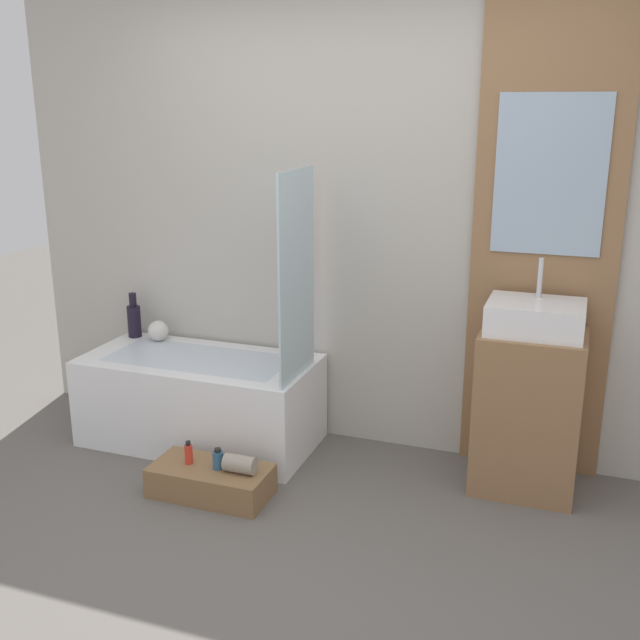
{
  "coord_description": "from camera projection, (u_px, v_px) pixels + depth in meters",
  "views": [
    {
      "loc": [
        1.19,
        -2.36,
        1.91
      ],
      "look_at": [
        0.07,
        0.72,
        0.96
      ],
      "focal_mm": 42.0,
      "sensor_mm": 36.0,
      "label": 1
    }
  ],
  "objects": [
    {
      "name": "vase_round_light",
      "position": [
        158.0,
        331.0,
        4.57
      ],
      "size": [
        0.13,
        0.13,
        0.13
      ],
      "primitive_type": "sphere",
      "color": "silver",
      "rests_on": "bathtub"
    },
    {
      "name": "wall_wood_accent",
      "position": [
        546.0,
        226.0,
        3.74
      ],
      "size": [
        0.73,
        0.04,
        2.6
      ],
      "color": "#8E6642",
      "rests_on": "ground_plane"
    },
    {
      "name": "glass_shower_screen",
      "position": [
        297.0,
        276.0,
        3.85
      ],
      "size": [
        0.01,
        0.47,
        1.09
      ],
      "primitive_type": "cube",
      "color": "silver",
      "rests_on": "bathtub"
    },
    {
      "name": "wooden_step_bench",
      "position": [
        211.0,
        481.0,
        3.78
      ],
      "size": [
        0.6,
        0.3,
        0.15
      ],
      "primitive_type": "cube",
      "color": "olive",
      "rests_on": "ground_plane"
    },
    {
      "name": "wall_tiled_back",
      "position": [
        361.0,
        219.0,
        4.12
      ],
      "size": [
        4.2,
        0.06,
        2.6
      ],
      "primitive_type": "cube",
      "color": "#B7B2A8",
      "rests_on": "ground_plane"
    },
    {
      "name": "sink",
      "position": [
        536.0,
        317.0,
        3.64
      ],
      "size": [
        0.46,
        0.36,
        0.35
      ],
      "color": "white",
      "rests_on": "vanity_cabinet"
    },
    {
      "name": "bottle_soap_secondary",
      "position": [
        218.0,
        460.0,
        3.73
      ],
      "size": [
        0.06,
        0.06,
        0.11
      ],
      "color": "#2D567A",
      "rests_on": "wooden_step_bench"
    },
    {
      "name": "ground_plane",
      "position": [
        244.0,
        591.0,
        3.05
      ],
      "size": [
        12.0,
        12.0,
        0.0
      ],
      "primitive_type": "plane",
      "color": "#605B56"
    },
    {
      "name": "bathtub",
      "position": [
        201.0,
        400.0,
        4.34
      ],
      "size": [
        1.33,
        0.65,
        0.51
      ],
      "color": "white",
      "rests_on": "ground_plane"
    },
    {
      "name": "vase_tall_dark",
      "position": [
        134.0,
        319.0,
        4.64
      ],
      "size": [
        0.08,
        0.08,
        0.28
      ],
      "color": "black",
      "rests_on": "bathtub"
    },
    {
      "name": "towel_roll",
      "position": [
        240.0,
        464.0,
        3.69
      ],
      "size": [
        0.16,
        0.09,
        0.09
      ],
      "primitive_type": "cylinder",
      "rotation": [
        0.0,
        1.57,
        0.0
      ],
      "color": "gray",
      "rests_on": "wooden_step_bench"
    },
    {
      "name": "vanity_cabinet",
      "position": [
        528.0,
        411.0,
        3.78
      ],
      "size": [
        0.51,
        0.44,
        0.83
      ],
      "primitive_type": "cube",
      "color": "#8E6642",
      "rests_on": "ground_plane"
    },
    {
      "name": "bottle_soap_primary",
      "position": [
        189.0,
        453.0,
        3.78
      ],
      "size": [
        0.04,
        0.04,
        0.12
      ],
      "color": "red",
      "rests_on": "wooden_step_bench"
    }
  ]
}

